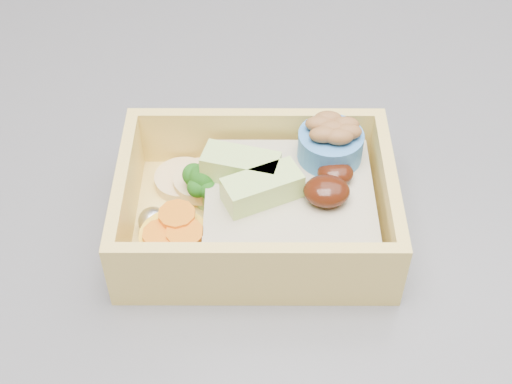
{
  "coord_description": "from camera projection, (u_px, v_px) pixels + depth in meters",
  "views": [
    {
      "loc": [
        0.1,
        -0.33,
        1.24
      ],
      "look_at": [
        0.11,
        -0.05,
        0.95
      ],
      "focal_mm": 50.0,
      "sensor_mm": 36.0,
      "label": 1
    }
  ],
  "objects": [
    {
      "name": "bento_box",
      "position": [
        264.0,
        202.0,
        0.42
      ],
      "size": [
        0.16,
        0.12,
        0.06
      ],
      "rotation": [
        0.0,
        0.0,
        -0.01
      ],
      "color": "#EFCC62",
      "rests_on": "island"
    }
  ]
}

